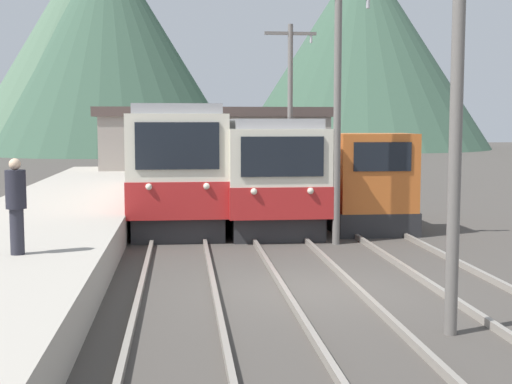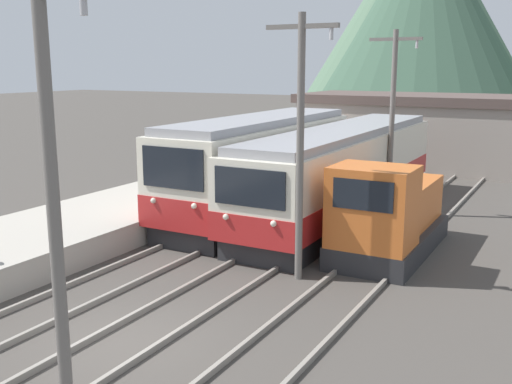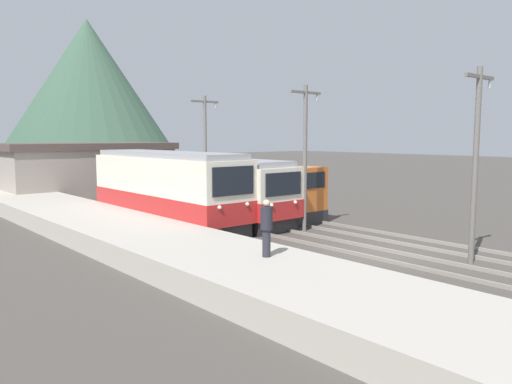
% 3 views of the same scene
% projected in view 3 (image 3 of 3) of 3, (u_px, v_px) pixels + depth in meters
% --- Properties ---
extents(ground_plane, '(200.00, 200.00, 0.00)m').
position_uv_depth(ground_plane, '(372.00, 255.00, 19.49)').
color(ground_plane, '#47423D').
extents(platform_left, '(4.50, 54.00, 0.84)m').
position_uv_depth(platform_left, '(250.00, 273.00, 15.38)').
color(platform_left, '#ADA599').
rests_on(platform_left, ground).
extents(track_left, '(1.54, 60.00, 0.14)m').
position_uv_depth(track_left, '(328.00, 265.00, 17.79)').
color(track_left, gray).
rests_on(track_left, ground).
extents(track_center, '(1.54, 60.00, 0.14)m').
position_uv_depth(track_center, '(375.00, 253.00, 19.61)').
color(track_center, gray).
rests_on(track_center, ground).
extents(track_right, '(1.54, 60.00, 0.14)m').
position_uv_depth(track_right, '(417.00, 242.00, 21.56)').
color(track_right, gray).
rests_on(track_right, ground).
extents(commuter_train_left, '(2.84, 11.24, 3.84)m').
position_uv_depth(commuter_train_left, '(167.00, 191.00, 25.87)').
color(commuter_train_left, '#28282B').
rests_on(commuter_train_left, ground).
extents(commuter_train_center, '(2.84, 14.98, 3.43)m').
position_uv_depth(commuter_train_center, '(195.00, 189.00, 28.94)').
color(commuter_train_center, '#28282B').
rests_on(commuter_train_center, ground).
extents(shunting_locomotive, '(2.40, 5.69, 3.00)m').
position_uv_depth(shunting_locomotive, '(280.00, 198.00, 27.88)').
color(shunting_locomotive, '#28282B').
rests_on(shunting_locomotive, ground).
extents(catenary_mast_near, '(2.00, 0.20, 7.06)m').
position_uv_depth(catenary_mast_near, '(476.00, 158.00, 17.83)').
color(catenary_mast_near, slate).
rests_on(catenary_mast_near, ground).
extents(catenary_mast_mid, '(2.00, 0.20, 7.06)m').
position_uv_depth(catenary_mast_mid, '(305.00, 152.00, 24.14)').
color(catenary_mast_mid, slate).
rests_on(catenary_mast_mid, ground).
extents(catenary_mast_far, '(2.00, 0.20, 7.06)m').
position_uv_depth(catenary_mast_far, '(205.00, 149.00, 30.45)').
color(catenary_mast_far, slate).
rests_on(catenary_mast_far, ground).
extents(person_on_platform, '(0.38, 0.38, 1.82)m').
position_uv_depth(person_on_platform, '(266.00, 226.00, 15.63)').
color(person_on_platform, '#282833').
rests_on(person_on_platform, platform_left).
extents(station_building, '(12.60, 6.30, 4.12)m').
position_uv_depth(station_building, '(87.00, 170.00, 38.35)').
color(station_building, gray).
rests_on(station_building, ground).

